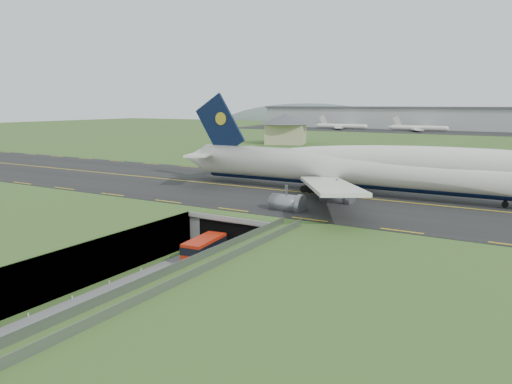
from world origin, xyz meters
The scene contains 10 objects.
ground centered at (0.00, 0.00, 0.00)m, with size 900.00×900.00×0.00m, color #395522.
airfield_deck centered at (0.00, 0.00, 3.00)m, with size 800.00×800.00×6.00m, color gray.
trench_road centered at (0.00, -7.50, 0.10)m, with size 12.00×75.00×0.20m, color slate.
taxiway centered at (0.00, 33.00, 6.09)m, with size 800.00×44.00×0.18m, color black.
tunnel_portal centered at (0.00, 16.71, 3.33)m, with size 17.00×22.30×6.00m.
guideway centered at (11.00, -19.11, 5.32)m, with size 3.00×53.00×7.05m.
jumbo_jet centered at (16.51, 36.84, 11.54)m, with size 97.32×62.20×20.57m.
shuttle_tram centered at (-1.03, 2.47, 1.91)m, with size 4.18×8.94×3.50m.
service_building centered at (-57.97, 141.36, 13.80)m, with size 30.79×30.79×13.17m.
cargo_terminal centered at (-0.11, 299.41, 13.96)m, with size 320.00×67.00×15.60m.
Camera 1 is at (42.51, -56.38, 23.65)m, focal length 35.00 mm.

